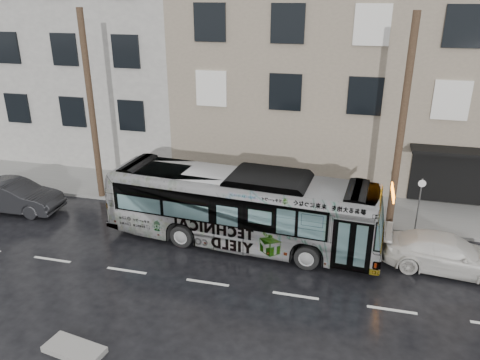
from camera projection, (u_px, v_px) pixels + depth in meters
The scene contains 11 objects.
ground at pixel (226, 248), 19.15m from camera, with size 120.00×120.00×0.00m, color black.
sidewalk at pixel (253, 199), 23.53m from camera, with size 90.00×3.60×0.15m, color gray.
building_taupe at pixel (366, 70), 27.38m from camera, with size 20.00×12.00×11.00m, color gray.
building_grey at pixel (34, 19), 33.01m from camera, with size 26.00×15.00×16.00m, color #AFACA5.
utility_pole_front at pixel (402, 128), 18.90m from camera, with size 0.30×0.30×9.00m, color #4B3825.
utility_pole_rear at pixel (91, 108), 22.08m from camera, with size 0.30×0.30×9.00m, color #4B3825.
sign_post at pixel (419, 205), 19.89m from camera, with size 0.06×0.06×2.40m, color slate.
bus at pixel (241, 208), 19.09m from camera, with size 2.65×11.33×3.16m, color #B2B2B2.
white_sedan at pixel (447, 253), 17.51m from camera, with size 1.89×4.64×1.35m, color silver.
dark_sedan at pixel (14, 196), 22.23m from camera, with size 1.58×4.54×1.49m, color black.
slush_pile at pixel (74, 350), 13.62m from camera, with size 1.80×0.80×0.18m, color gray.
Camera 1 is at (4.64, -16.06, 9.78)m, focal length 35.00 mm.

